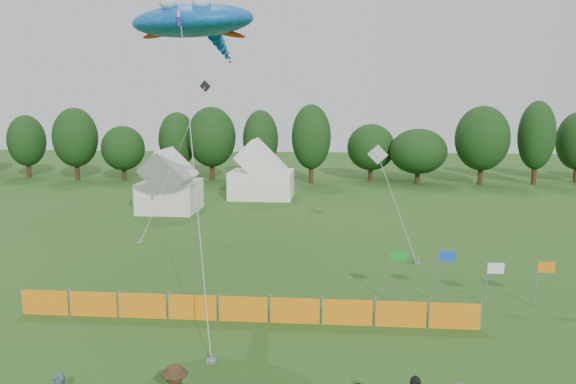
# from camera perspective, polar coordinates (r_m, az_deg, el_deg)

# --- Properties ---
(treeline) EXTENTS (104.57, 8.78, 8.36)m
(treeline) POSITION_cam_1_polar(r_m,az_deg,el_deg) (58.95, 4.95, 5.04)
(treeline) COLOR #382314
(treeline) RESTS_ON ground
(tent_left) EXTENTS (4.35, 4.35, 3.83)m
(tent_left) POSITION_cam_1_polar(r_m,az_deg,el_deg) (44.19, -11.94, 0.56)
(tent_left) COLOR white
(tent_left) RESTS_ON ground
(tent_right) EXTENTS (5.52, 4.41, 3.89)m
(tent_right) POSITION_cam_1_polar(r_m,az_deg,el_deg) (49.36, -2.70, 1.67)
(tent_right) COLOR white
(tent_right) RESTS_ON ground
(barrier_fence) EXTENTS (17.90, 0.06, 1.00)m
(barrier_fence) POSITION_cam_1_polar(r_m,az_deg,el_deg) (22.18, -4.57, -11.78)
(barrier_fence) COLOR orange
(barrier_fence) RESTS_ON ground
(flag_row) EXTENTS (6.73, 0.10, 2.29)m
(flag_row) POSITION_cam_1_polar(r_m,az_deg,el_deg) (24.68, 17.43, -7.75)
(flag_row) COLOR gray
(flag_row) RESTS_ON ground
(stingray_kite) EXTENTS (6.56, 15.23, 12.86)m
(stingray_kite) POSITION_cam_1_polar(r_m,az_deg,el_deg) (25.96, -9.38, 16.61)
(stingray_kite) COLOR blue
(stingray_kite) RESTS_ON ground
(small_kite_white) EXTENTS (2.63, 4.89, 5.92)m
(small_kite_white) POSITION_cam_1_polar(r_m,az_deg,el_deg) (32.66, 10.06, 1.09)
(small_kite_white) COLOR silver
(small_kite_white) RESTS_ON ground
(small_kite_dark) EXTENTS (3.06, 7.45, 9.90)m
(small_kite_dark) POSITION_cam_1_polar(r_m,az_deg,el_deg) (37.60, -10.89, 4.61)
(small_kite_dark) COLOR black
(small_kite_dark) RESTS_ON ground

